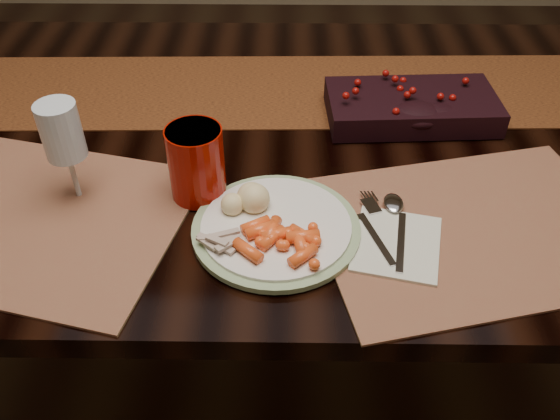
{
  "coord_description": "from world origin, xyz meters",
  "views": [
    {
      "loc": [
        0.01,
        -0.97,
        1.39
      ],
      "look_at": [
        0.0,
        -0.29,
        0.8
      ],
      "focal_mm": 38.0,
      "sensor_mm": 36.0,
      "label": 1
    }
  ],
  "objects_px": {
    "placemat_main": "(472,228)",
    "red_cup": "(196,163)",
    "wine_glass": "(68,154)",
    "dining_table": "(281,264)",
    "dinner_plate": "(276,228)",
    "centerpiece": "(412,103)",
    "baby_carrots": "(276,240)",
    "mashed_potatoes": "(247,190)",
    "napkin": "(397,244)",
    "turkey_shreds": "(219,242)"
  },
  "relations": [
    {
      "from": "dining_table",
      "to": "turkey_shreds",
      "type": "relative_size",
      "value": 25.72
    },
    {
      "from": "baby_carrots",
      "to": "centerpiece",
      "type": "bearing_deg",
      "value": 55.92
    },
    {
      "from": "turkey_shreds",
      "to": "napkin",
      "type": "relative_size",
      "value": 0.48
    },
    {
      "from": "centerpiece",
      "to": "wine_glass",
      "type": "height_order",
      "value": "wine_glass"
    },
    {
      "from": "dinner_plate",
      "to": "napkin",
      "type": "xyz_separation_m",
      "value": [
        0.18,
        -0.03,
        -0.0
      ]
    },
    {
      "from": "baby_carrots",
      "to": "mashed_potatoes",
      "type": "height_order",
      "value": "mashed_potatoes"
    },
    {
      "from": "napkin",
      "to": "baby_carrots",
      "type": "bearing_deg",
      "value": -161.49
    },
    {
      "from": "dinner_plate",
      "to": "napkin",
      "type": "height_order",
      "value": "dinner_plate"
    },
    {
      "from": "placemat_main",
      "to": "red_cup",
      "type": "bearing_deg",
      "value": 156.55
    },
    {
      "from": "mashed_potatoes",
      "to": "napkin",
      "type": "height_order",
      "value": "mashed_potatoes"
    },
    {
      "from": "mashed_potatoes",
      "to": "dinner_plate",
      "type": "bearing_deg",
      "value": -48.34
    },
    {
      "from": "dining_table",
      "to": "red_cup",
      "type": "distance_m",
      "value": 0.5
    },
    {
      "from": "dining_table",
      "to": "dinner_plate",
      "type": "relative_size",
      "value": 6.84
    },
    {
      "from": "baby_carrots",
      "to": "red_cup",
      "type": "distance_m",
      "value": 0.19
    },
    {
      "from": "turkey_shreds",
      "to": "dining_table",
      "type": "bearing_deg",
      "value": 75.49
    },
    {
      "from": "placemat_main",
      "to": "wine_glass",
      "type": "xyz_separation_m",
      "value": [
        -0.64,
        0.07,
        0.09
      ]
    },
    {
      "from": "baby_carrots",
      "to": "mashed_potatoes",
      "type": "distance_m",
      "value": 0.11
    },
    {
      "from": "wine_glass",
      "to": "turkey_shreds",
      "type": "bearing_deg",
      "value": -28.42
    },
    {
      "from": "dinner_plate",
      "to": "turkey_shreds",
      "type": "relative_size",
      "value": 3.76
    },
    {
      "from": "dinner_plate",
      "to": "napkin",
      "type": "distance_m",
      "value": 0.19
    },
    {
      "from": "placemat_main",
      "to": "wine_glass",
      "type": "height_order",
      "value": "wine_glass"
    },
    {
      "from": "placemat_main",
      "to": "centerpiece",
      "type": "bearing_deg",
      "value": 85.52
    },
    {
      "from": "dining_table",
      "to": "wine_glass",
      "type": "bearing_deg",
      "value": -148.53
    },
    {
      "from": "turkey_shreds",
      "to": "placemat_main",
      "type": "bearing_deg",
      "value": 9.03
    },
    {
      "from": "baby_carrots",
      "to": "dinner_plate",
      "type": "bearing_deg",
      "value": 91.79
    },
    {
      "from": "wine_glass",
      "to": "red_cup",
      "type": "bearing_deg",
      "value": 2.08
    },
    {
      "from": "centerpiece",
      "to": "napkin",
      "type": "height_order",
      "value": "centerpiece"
    },
    {
      "from": "placemat_main",
      "to": "napkin",
      "type": "height_order",
      "value": "napkin"
    },
    {
      "from": "dinner_plate",
      "to": "baby_carrots",
      "type": "xyz_separation_m",
      "value": [
        0.0,
        -0.05,
        0.02
      ]
    },
    {
      "from": "dining_table",
      "to": "placemat_main",
      "type": "distance_m",
      "value": 0.56
    },
    {
      "from": "red_cup",
      "to": "wine_glass",
      "type": "bearing_deg",
      "value": -177.92
    },
    {
      "from": "dinner_plate",
      "to": "mashed_potatoes",
      "type": "relative_size",
      "value": 2.96
    },
    {
      "from": "dinner_plate",
      "to": "red_cup",
      "type": "xyz_separation_m",
      "value": [
        -0.13,
        0.09,
        0.06
      ]
    },
    {
      "from": "dining_table",
      "to": "mashed_potatoes",
      "type": "xyz_separation_m",
      "value": [
        -0.05,
        -0.24,
        0.42
      ]
    },
    {
      "from": "placemat_main",
      "to": "mashed_potatoes",
      "type": "xyz_separation_m",
      "value": [
        -0.36,
        0.04,
        0.04
      ]
    },
    {
      "from": "napkin",
      "to": "wine_glass",
      "type": "height_order",
      "value": "wine_glass"
    },
    {
      "from": "centerpiece",
      "to": "red_cup",
      "type": "bearing_deg",
      "value": -147.93
    },
    {
      "from": "dining_table",
      "to": "napkin",
      "type": "xyz_separation_m",
      "value": [
        0.18,
        -0.32,
        0.38
      ]
    },
    {
      "from": "dinner_plate",
      "to": "napkin",
      "type": "bearing_deg",
      "value": -8.82
    },
    {
      "from": "napkin",
      "to": "red_cup",
      "type": "xyz_separation_m",
      "value": [
        -0.31,
        0.12,
        0.06
      ]
    },
    {
      "from": "dining_table",
      "to": "red_cup",
      "type": "height_order",
      "value": "red_cup"
    },
    {
      "from": "centerpiece",
      "to": "wine_glass",
      "type": "relative_size",
      "value": 1.84
    },
    {
      "from": "centerpiece",
      "to": "dinner_plate",
      "type": "bearing_deg",
      "value": -127.67
    },
    {
      "from": "napkin",
      "to": "wine_glass",
      "type": "distance_m",
      "value": 0.54
    },
    {
      "from": "dining_table",
      "to": "baby_carrots",
      "type": "bearing_deg",
      "value": -90.73
    },
    {
      "from": "baby_carrots",
      "to": "mashed_potatoes",
      "type": "relative_size",
      "value": 1.11
    },
    {
      "from": "placemat_main",
      "to": "wine_glass",
      "type": "bearing_deg",
      "value": 160.39
    },
    {
      "from": "placemat_main",
      "to": "dinner_plate",
      "type": "relative_size",
      "value": 1.83
    },
    {
      "from": "dining_table",
      "to": "centerpiece",
      "type": "xyz_separation_m",
      "value": [
        0.25,
        0.05,
        0.41
      ]
    },
    {
      "from": "dinner_plate",
      "to": "baby_carrots",
      "type": "height_order",
      "value": "baby_carrots"
    }
  ]
}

